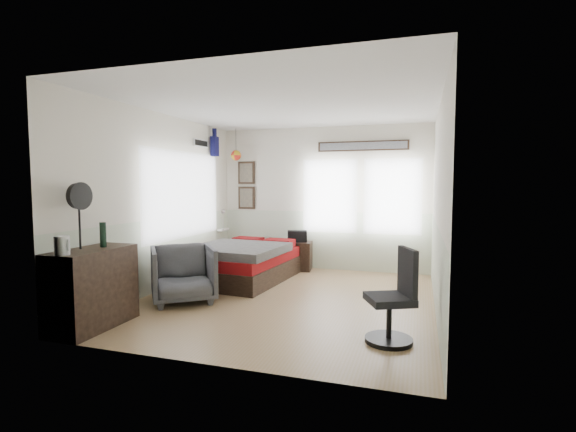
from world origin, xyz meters
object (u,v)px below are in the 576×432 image
object	(u,v)px
dresser	(92,288)
armchair	(183,274)
nightstand	(297,256)
task_chair	(394,304)
bed	(243,263)

from	to	relation	value
dresser	armchair	size ratio (longest dim) A/B	1.18
nightstand	task_chair	xyz separation A→B (m)	(1.97, -3.18, 0.13)
armchair	task_chair	world-z (taller)	task_chair
dresser	nightstand	xyz separation A→B (m)	(1.31, 3.76, -0.18)
armchair	nightstand	bearing A→B (deg)	33.09
armchair	nightstand	distance (m)	2.69
armchair	bed	bearing A→B (deg)	42.02
armchair	nightstand	world-z (taller)	armchair
bed	task_chair	distance (m)	3.34
bed	armchair	world-z (taller)	armchair
armchair	dresser	bearing A→B (deg)	-146.17
armchair	nightstand	xyz separation A→B (m)	(0.90, 2.53, -0.12)
task_chair	nightstand	bearing A→B (deg)	96.92
dresser	nightstand	bearing A→B (deg)	70.71
bed	armchair	xyz separation A→B (m)	(-0.27, -1.43, 0.09)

